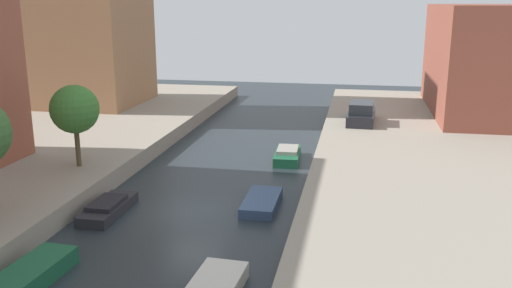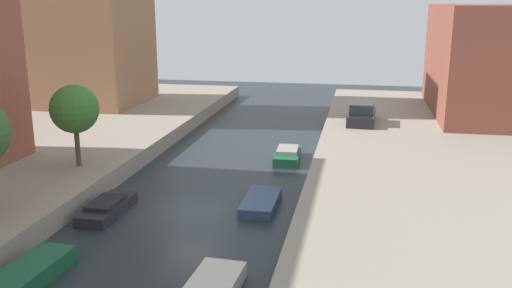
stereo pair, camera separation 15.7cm
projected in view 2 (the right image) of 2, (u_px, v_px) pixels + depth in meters
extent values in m
plane|color=#232B30|center=(193.00, 212.00, 25.90)|extent=(84.00, 84.00, 0.00)
cube|color=brown|center=(503.00, 60.00, 42.29)|extent=(10.00, 15.42, 8.27)
cylinder|color=#4E4229|center=(78.00, 146.00, 29.35)|extent=(0.26, 0.26, 2.20)
sphere|color=#3B742F|center=(74.00, 109.00, 28.85)|extent=(2.55, 2.55, 2.55)
cube|color=black|center=(362.00, 117.00, 40.04)|extent=(2.07, 4.68, 0.77)
cube|color=#1E2328|center=(362.00, 108.00, 39.52)|extent=(1.75, 2.60, 0.76)
cube|color=#195638|center=(23.00, 279.00, 18.99)|extent=(1.74, 4.47, 0.66)
cube|color=#232328|center=(108.00, 209.00, 25.58)|extent=(1.41, 3.80, 0.50)
cube|color=black|center=(106.00, 202.00, 25.39)|extent=(1.20, 2.09, 0.20)
cube|color=#33476B|center=(261.00, 202.00, 26.44)|extent=(1.58, 3.53, 0.47)
cube|color=#195638|center=(287.00, 156.00, 34.06)|extent=(1.63, 3.64, 0.57)
cube|color=gray|center=(288.00, 150.00, 34.01)|extent=(1.33, 2.02, 0.22)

